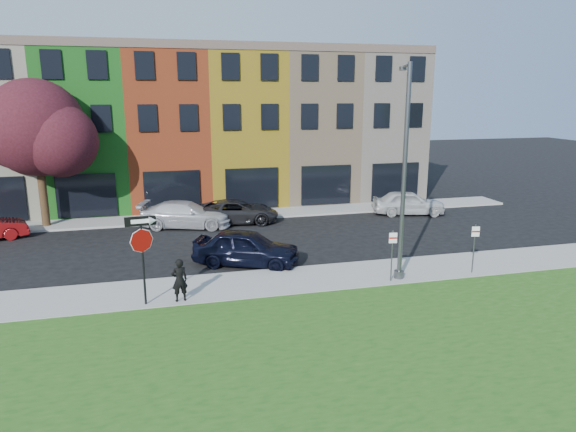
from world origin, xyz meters
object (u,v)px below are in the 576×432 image
object	(u,v)px
man	(180,280)
sedan_near	(246,248)
stop_sign	(142,242)
street_lamp	(404,173)

from	to	relation	value
man	sedan_near	bearing A→B (deg)	-140.42
man	stop_sign	bearing A→B (deg)	-9.95
stop_sign	sedan_near	bearing A→B (deg)	35.24
stop_sign	sedan_near	xyz separation A→B (m)	(4.27, 3.73, -1.62)
man	street_lamp	world-z (taller)	street_lamp
sedan_near	street_lamp	size ratio (longest dim) A/B	0.60
sedan_near	street_lamp	bearing A→B (deg)	-94.91
man	sedan_near	world-z (taller)	man
man	street_lamp	size ratio (longest dim) A/B	0.19
man	street_lamp	xyz separation A→B (m)	(8.80, 0.42, 3.47)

